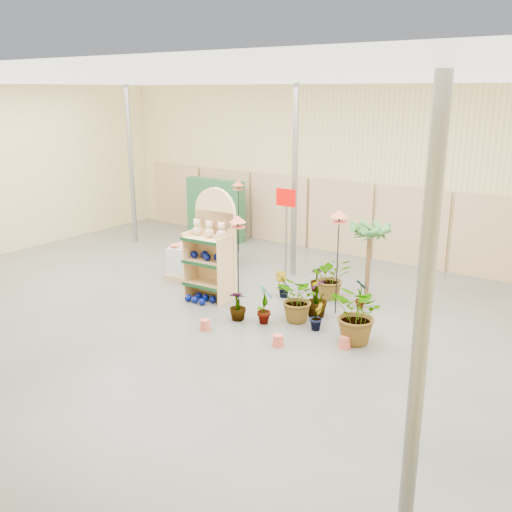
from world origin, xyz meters
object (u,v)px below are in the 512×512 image
at_px(pallet_stack, 194,262).
at_px(bird_table_front, 238,222).
at_px(display_shelf, 213,248).
at_px(potted_plant_2, 299,299).

xyz_separation_m(pallet_stack, bird_table_front, (1.89, -0.78, 1.38)).
bearing_deg(pallet_stack, display_shelf, -39.06).
height_order(display_shelf, potted_plant_2, display_shelf).
bearing_deg(potted_plant_2, bird_table_front, 177.92).
bearing_deg(bird_table_front, pallet_stack, 157.65).
bearing_deg(pallet_stack, bird_table_front, -30.85).
distance_m(display_shelf, bird_table_front, 1.03).
relative_size(bird_table_front, potted_plant_2, 2.05).
relative_size(display_shelf, bird_table_front, 1.24).
height_order(pallet_stack, bird_table_front, bird_table_front).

